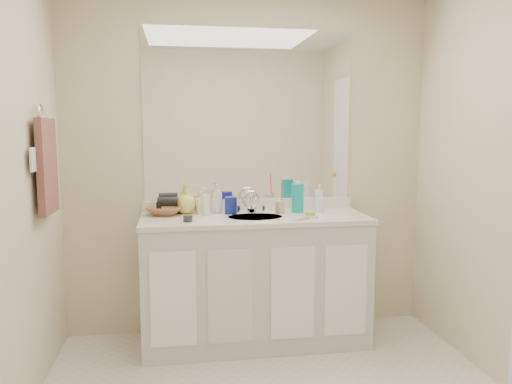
% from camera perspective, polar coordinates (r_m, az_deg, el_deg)
% --- Properties ---
extents(wall_back, '(2.60, 0.02, 2.40)m').
position_cam_1_polar(wall_back, '(3.59, -0.82, 3.02)').
color(wall_back, beige).
rests_on(wall_back, floor).
extents(wall_front, '(2.60, 0.02, 2.40)m').
position_cam_1_polar(wall_front, '(1.11, 19.17, -6.97)').
color(wall_front, beige).
rests_on(wall_front, floor).
extents(vanity_cabinet, '(1.50, 0.55, 0.85)m').
position_cam_1_polar(vanity_cabinet, '(3.47, -0.13, -10.20)').
color(vanity_cabinet, silver).
rests_on(vanity_cabinet, floor).
extents(countertop, '(1.52, 0.57, 0.03)m').
position_cam_1_polar(countertop, '(3.36, -0.14, -3.02)').
color(countertop, white).
rests_on(countertop, vanity_cabinet).
extents(backsplash, '(1.52, 0.03, 0.08)m').
position_cam_1_polar(backsplash, '(3.61, -0.78, -1.44)').
color(backsplash, white).
rests_on(backsplash, countertop).
extents(sink_basin, '(0.37, 0.37, 0.02)m').
position_cam_1_polar(sink_basin, '(3.34, -0.08, -3.03)').
color(sink_basin, beige).
rests_on(sink_basin, countertop).
extents(faucet, '(0.02, 0.02, 0.11)m').
position_cam_1_polar(faucet, '(3.51, -0.54, -1.44)').
color(faucet, silver).
rests_on(faucet, countertop).
extents(mirror, '(1.48, 0.01, 1.20)m').
position_cam_1_polar(mirror, '(3.57, -0.82, 8.78)').
color(mirror, white).
rests_on(mirror, wall_back).
extents(blue_mug, '(0.11, 0.11, 0.12)m').
position_cam_1_polar(blue_mug, '(3.44, -2.89, -1.54)').
color(blue_mug, navy).
rests_on(blue_mug, countertop).
extents(tan_cup, '(0.07, 0.07, 0.09)m').
position_cam_1_polar(tan_cup, '(3.45, 2.78, -1.76)').
color(tan_cup, '#CFAE92').
rests_on(tan_cup, countertop).
extents(toothbrush, '(0.02, 0.04, 0.20)m').
position_cam_1_polar(toothbrush, '(3.44, 2.95, -0.02)').
color(toothbrush, '#FF437E').
rests_on(toothbrush, tan_cup).
extents(mouthwash_bottle, '(0.10, 0.10, 0.20)m').
position_cam_1_polar(mouthwash_bottle, '(3.51, 4.77, -0.70)').
color(mouthwash_bottle, '#0DA6A3').
rests_on(mouthwash_bottle, countertop).
extents(clear_pump_bottle, '(0.08, 0.08, 0.16)m').
position_cam_1_polar(clear_pump_bottle, '(3.55, 7.20, -1.01)').
color(clear_pump_bottle, white).
rests_on(clear_pump_bottle, countertop).
extents(soap_dish, '(0.11, 0.09, 0.01)m').
position_cam_1_polar(soap_dish, '(3.33, 6.17, -2.77)').
color(soap_dish, silver).
rests_on(soap_dish, countertop).
extents(green_soap, '(0.07, 0.06, 0.02)m').
position_cam_1_polar(green_soap, '(3.33, 6.17, -2.47)').
color(green_soap, '#9AC830').
rests_on(green_soap, soap_dish).
extents(orange_comb, '(0.11, 0.06, 0.00)m').
position_cam_1_polar(orange_comb, '(3.24, 5.33, -3.12)').
color(orange_comb, '#E75618').
rests_on(orange_comb, countertop).
extents(dark_jar, '(0.06, 0.06, 0.04)m').
position_cam_1_polar(dark_jar, '(3.18, -7.80, -3.03)').
color(dark_jar, '#28292D').
rests_on(dark_jar, countertop).
extents(extra_white_bottle, '(0.05, 0.05, 0.14)m').
position_cam_1_polar(extra_white_bottle, '(3.38, -5.74, -1.53)').
color(extra_white_bottle, white).
rests_on(extra_white_bottle, countertop).
extents(soap_bottle_white, '(0.08, 0.08, 0.20)m').
position_cam_1_polar(soap_bottle_white, '(3.49, -4.44, -0.76)').
color(soap_bottle_white, white).
rests_on(soap_bottle_white, countertop).
extents(soap_bottle_cream, '(0.09, 0.09, 0.16)m').
position_cam_1_polar(soap_bottle_cream, '(3.46, -6.23, -1.17)').
color(soap_bottle_cream, '#FCF7CD').
rests_on(soap_bottle_cream, countertop).
extents(soap_bottle_yellow, '(0.17, 0.17, 0.19)m').
position_cam_1_polar(soap_bottle_yellow, '(3.49, -8.01, -0.92)').
color(soap_bottle_yellow, '#E6D759').
rests_on(soap_bottle_yellow, countertop).
extents(wicker_basket, '(0.32, 0.32, 0.06)m').
position_cam_1_polar(wicker_basket, '(3.46, -10.37, -2.07)').
color(wicker_basket, brown).
rests_on(wicker_basket, countertop).
extents(hair_dryer, '(0.14, 0.08, 0.07)m').
position_cam_1_polar(hair_dryer, '(3.45, -10.06, -1.09)').
color(hair_dryer, black).
rests_on(hair_dryer, wicker_basket).
extents(towel_ring, '(0.01, 0.11, 0.11)m').
position_cam_1_polar(towel_ring, '(3.11, -23.39, 8.24)').
color(towel_ring, silver).
rests_on(towel_ring, wall_left).
extents(hand_towel, '(0.04, 0.32, 0.55)m').
position_cam_1_polar(hand_towel, '(3.11, -22.76, 2.74)').
color(hand_towel, brown).
rests_on(hand_towel, towel_ring).
extents(switch_plate, '(0.01, 0.08, 0.13)m').
position_cam_1_polar(switch_plate, '(2.92, -24.14, 3.39)').
color(switch_plate, white).
rests_on(switch_plate, wall_left).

